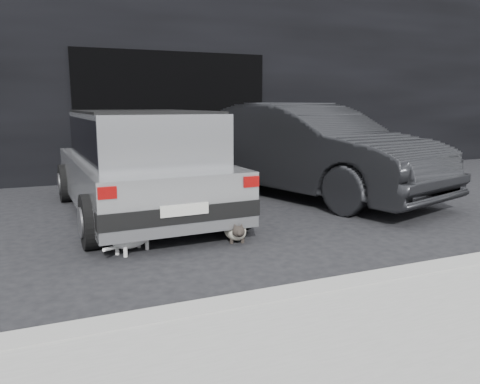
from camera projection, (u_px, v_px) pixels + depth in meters
name	position (u px, v px, depth m)	size (l,w,h in m)	color
ground	(183.00, 227.00, 5.95)	(80.00, 80.00, 0.00)	black
building_facade	(151.00, 64.00, 11.30)	(34.00, 4.00, 5.00)	black
garage_opening	(174.00, 116.00, 9.70)	(4.00, 0.10, 2.60)	black
curb	(382.00, 281.00, 3.97)	(18.00, 0.25, 0.12)	gray
silver_hatchback	(140.00, 159.00, 6.46)	(2.10, 4.03, 1.46)	#A7A9AC
second_car	(308.00, 150.00, 7.91)	(1.66, 4.76, 1.57)	black
cat_siamese	(236.00, 231.00, 5.35)	(0.36, 0.74, 0.26)	beige
cat_white	(134.00, 236.00, 4.95)	(0.65, 0.51, 0.35)	silver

